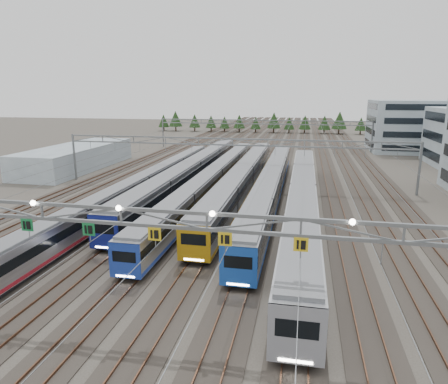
% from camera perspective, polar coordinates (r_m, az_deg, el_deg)
% --- Properties ---
extents(ground, '(400.00, 400.00, 0.00)m').
position_cam_1_polar(ground, '(29.05, -13.61, -17.23)').
color(ground, '#47423A').
rests_on(ground, ground).
extents(track_bed, '(54.00, 260.00, 5.42)m').
position_cam_1_polar(track_bed, '(123.56, 6.20, 7.69)').
color(track_bed, '#2D2823').
rests_on(track_bed, ground).
extents(train_a, '(2.57, 65.87, 3.33)m').
position_cam_1_polar(train_a, '(57.76, -11.76, 0.73)').
color(train_a, black).
rests_on(train_a, ground).
extents(train_b, '(3.01, 60.50, 3.93)m').
position_cam_1_polar(train_b, '(65.98, -4.58, 2.88)').
color(train_b, black).
rests_on(train_b, ground).
extents(train_c, '(2.68, 63.58, 3.49)m').
position_cam_1_polar(train_c, '(61.52, -1.46, 1.90)').
color(train_c, black).
rests_on(train_c, ground).
extents(train_d, '(3.03, 56.93, 3.95)m').
position_cam_1_polar(train_d, '(61.33, 2.79, 2.07)').
color(train_d, black).
rests_on(train_d, ground).
extents(train_e, '(2.93, 57.19, 3.82)m').
position_cam_1_polar(train_e, '(57.33, 6.70, 1.08)').
color(train_e, black).
rests_on(train_e, ground).
extents(train_f, '(3.15, 58.17, 4.11)m').
position_cam_1_polar(train_f, '(49.65, 11.12, -0.94)').
color(train_f, black).
rests_on(train_f, ground).
extents(gantry_near, '(56.36, 0.61, 8.08)m').
position_cam_1_polar(gantry_near, '(26.07, -14.70, -3.86)').
color(gantry_near, slate).
rests_on(gantry_near, ground).
extents(gantry_mid, '(56.36, 0.36, 8.00)m').
position_cam_1_polar(gantry_mid, '(63.88, 1.24, 6.35)').
color(gantry_mid, slate).
rests_on(gantry_mid, ground).
extents(gantry_far, '(56.36, 0.36, 8.00)m').
position_cam_1_polar(gantry_far, '(108.24, 5.51, 9.43)').
color(gantry_far, slate).
rests_on(gantry_far, ground).
extents(depot_bldg_north, '(22.00, 18.00, 13.04)m').
position_cam_1_polar(depot_bldg_north, '(115.99, 25.65, 8.50)').
color(depot_bldg_north, '#91A4AE').
rests_on(depot_bldg_north, ground).
extents(west_shed, '(10.00, 30.00, 4.52)m').
position_cam_1_polar(west_shed, '(85.98, -20.31, 4.69)').
color(west_shed, '#91A4AE').
rests_on(west_shed, ground).
extents(treeline, '(100.10, 5.60, 7.02)m').
position_cam_1_polar(treeline, '(154.96, 8.19, 9.91)').
color(treeline, '#332114').
rests_on(treeline, ground).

